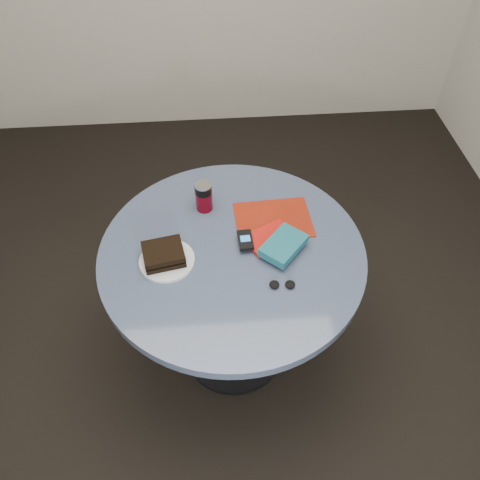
{
  "coord_description": "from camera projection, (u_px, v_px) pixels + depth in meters",
  "views": [
    {
      "loc": [
        -0.06,
        -1.14,
        2.07
      ],
      "look_at": [
        0.03,
        0.0,
        0.8
      ],
      "focal_mm": 35.0,
      "sensor_mm": 36.0,
      "label": 1
    }
  ],
  "objects": [
    {
      "name": "mp3_player",
      "position": [
        245.0,
        240.0,
        1.74
      ],
      "size": [
        0.06,
        0.1,
        0.02
      ],
      "color": "black",
      "rests_on": "red_book"
    },
    {
      "name": "table",
      "position": [
        233.0,
        276.0,
        1.87
      ],
      "size": [
        1.0,
        1.0,
        0.75
      ],
      "color": "black",
      "rests_on": "ground"
    },
    {
      "name": "sandwich",
      "position": [
        164.0,
        254.0,
        1.68
      ],
      "size": [
        0.16,
        0.15,
        0.05
      ],
      "color": "black",
      "rests_on": "plate"
    },
    {
      "name": "headphones",
      "position": [
        282.0,
        285.0,
        1.63
      ],
      "size": [
        0.09,
        0.04,
        0.02
      ],
      "color": "black",
      "rests_on": "table"
    },
    {
      "name": "red_book",
      "position": [
        270.0,
        238.0,
        1.77
      ],
      "size": [
        0.21,
        0.19,
        0.01
      ],
      "primitive_type": "cube",
      "rotation": [
        0.0,
        0.0,
        0.48
      ],
      "color": "#AD140D",
      "rests_on": "magazine"
    },
    {
      "name": "magazine",
      "position": [
        273.0,
        220.0,
        1.85
      ],
      "size": [
        0.31,
        0.24,
        0.01
      ],
      "primitive_type": "cube",
      "rotation": [
        0.0,
        0.0,
        0.05
      ],
      "color": "maroon",
      "rests_on": "table"
    },
    {
      "name": "ground",
      "position": [
        234.0,
        349.0,
        2.31
      ],
      "size": [
        4.0,
        4.0,
        0.0
      ],
      "primitive_type": "plane",
      "color": "black",
      "rests_on": "ground"
    },
    {
      "name": "plate",
      "position": [
        167.0,
        261.0,
        1.7
      ],
      "size": [
        0.27,
        0.27,
        0.01
      ],
      "primitive_type": "cylinder",
      "rotation": [
        0.0,
        0.0,
        0.42
      ],
      "color": "silver",
      "rests_on": "table"
    },
    {
      "name": "novel",
      "position": [
        284.0,
        245.0,
        1.71
      ],
      "size": [
        0.2,
        0.2,
        0.03
      ],
      "primitive_type": "cube",
      "rotation": [
        0.0,
        0.0,
        0.85
      ],
      "color": "#145463",
      "rests_on": "red_book"
    },
    {
      "name": "soda_can",
      "position": [
        204.0,
        197.0,
        1.85
      ],
      "size": [
        0.09,
        0.09,
        0.13
      ],
      "color": "#5F0411",
      "rests_on": "table"
    },
    {
      "name": "pepper_grinder",
      "position": [
        201.0,
        195.0,
        1.87
      ],
      "size": [
        0.05,
        0.05,
        0.11
      ],
      "color": "#46311E",
      "rests_on": "table"
    }
  ]
}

